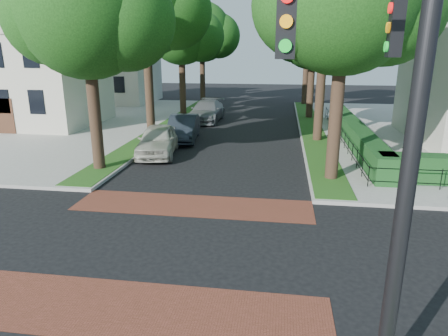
{
  "coord_description": "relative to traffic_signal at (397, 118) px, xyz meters",
  "views": [
    {
      "loc": [
        3.19,
        -10.6,
        5.68
      ],
      "look_at": [
        1.22,
        3.0,
        1.6
      ],
      "focal_mm": 32.0,
      "sensor_mm": 36.0,
      "label": 1
    }
  ],
  "objects": [
    {
      "name": "ground",
      "position": [
        -4.89,
        4.41,
        -4.71
      ],
      "size": [
        120.0,
        120.0,
        0.0
      ],
      "primitive_type": "plane",
      "color": "black",
      "rests_on": "ground"
    },
    {
      "name": "sidewalk_nw",
      "position": [
        -24.39,
        23.41,
        -4.63
      ],
      "size": [
        30.0,
        30.0,
        0.15
      ],
      "primitive_type": "cube",
      "color": "gray",
      "rests_on": "ground"
    },
    {
      "name": "crosswalk_far",
      "position": [
        -4.89,
        7.61,
        -4.7
      ],
      "size": [
        9.0,
        2.2,
        0.01
      ],
      "primitive_type": "cube",
      "color": "brown",
      "rests_on": "ground"
    },
    {
      "name": "crosswalk_near",
      "position": [
        -4.89,
        1.21,
        -4.7
      ],
      "size": [
        9.0,
        2.2,
        0.01
      ],
      "primitive_type": "cube",
      "color": "brown",
      "rests_on": "ground"
    },
    {
      "name": "grass_strip_ne",
      "position": [
        0.51,
        23.51,
        -4.55
      ],
      "size": [
        1.6,
        29.8,
        0.02
      ],
      "primitive_type": "cube",
      "color": "#154112",
      "rests_on": "sidewalk_ne"
    },
    {
      "name": "grass_strip_nw",
      "position": [
        -10.29,
        23.51,
        -4.55
      ],
      "size": [
        1.6,
        29.8,
        0.02
      ],
      "primitive_type": "cube",
      "color": "#154112",
      "rests_on": "sidewalk_nw"
    },
    {
      "name": "tree_right_mid",
      "position": [
        0.72,
        19.66,
        3.28
      ],
      "size": [
        8.25,
        7.09,
        11.22
      ],
      "color": "black",
      "rests_on": "sidewalk_ne"
    },
    {
      "name": "tree_right_far",
      "position": [
        0.71,
        28.64,
        2.2
      ],
      "size": [
        7.25,
        6.23,
        9.74
      ],
      "color": "black",
      "rests_on": "sidewalk_ne"
    },
    {
      "name": "tree_right_back",
      "position": [
        0.72,
        37.64,
        2.56
      ],
      "size": [
        7.5,
        6.45,
        10.2
      ],
      "color": "black",
      "rests_on": "sidewalk_ne"
    },
    {
      "name": "tree_left_near",
      "position": [
        -10.28,
        11.64,
        2.56
      ],
      "size": [
        7.5,
        6.45,
        10.2
      ],
      "color": "black",
      "rests_on": "sidewalk_nw"
    },
    {
      "name": "tree_left_mid",
      "position": [
        -10.28,
        19.66,
        3.64
      ],
      "size": [
        8.0,
        6.88,
        11.48
      ],
      "color": "black",
      "rests_on": "sidewalk_nw"
    },
    {
      "name": "tree_left_far",
      "position": [
        -10.29,
        28.63,
        2.41
      ],
      "size": [
        7.0,
        6.02,
        9.86
      ],
      "color": "black",
      "rests_on": "sidewalk_nw"
    },
    {
      "name": "tree_left_back",
      "position": [
        -10.28,
        37.65,
        2.7
      ],
      "size": [
        7.75,
        6.66,
        10.44
      ],
      "color": "black",
      "rests_on": "sidewalk_nw"
    },
    {
      "name": "hedge_main_road",
      "position": [
        2.81,
        19.41,
        -3.96
      ],
      "size": [
        1.0,
        18.0,
        1.2
      ],
      "primitive_type": "cube",
      "color": "#16411B",
      "rests_on": "sidewalk_ne"
    },
    {
      "name": "fence_main_road",
      "position": [
        2.01,
        19.41,
        -4.11
      ],
      "size": [
        0.06,
        18.0,
        0.9
      ],
      "primitive_type": null,
      "color": "black",
      "rests_on": "sidewalk_ne"
    },
    {
      "name": "house_left_near",
      "position": [
        -20.38,
        22.41,
        0.33
      ],
      "size": [
        10.0,
        9.0,
        10.14
      ],
      "color": "beige",
      "rests_on": "sidewalk_nw"
    },
    {
      "name": "house_left_far",
      "position": [
        -20.38,
        36.41,
        0.33
      ],
      "size": [
        10.0,
        9.0,
        10.14
      ],
      "color": "beige",
      "rests_on": "sidewalk_nw"
    },
    {
      "name": "traffic_signal",
      "position": [
        0.0,
        0.0,
        0.0
      ],
      "size": [
        2.17,
        2.0,
        8.0
      ],
      "color": "black",
      "rests_on": "sidewalk_se"
    },
    {
      "name": "parked_car_front",
      "position": [
        -8.49,
        14.83,
        -3.87
      ],
      "size": [
        2.68,
        5.16,
        1.68
      ],
      "primitive_type": "imported",
      "rotation": [
        0.0,
        0.0,
        0.15
      ],
      "color": "beige",
      "rests_on": "ground"
    },
    {
      "name": "parked_car_middle",
      "position": [
        -7.98,
        18.68,
        -3.89
      ],
      "size": [
        2.24,
        5.11,
        1.63
      ],
      "primitive_type": "imported",
      "rotation": [
        0.0,
        0.0,
        0.11
      ],
      "color": "black",
      "rests_on": "ground"
    },
    {
      "name": "parked_car_rear",
      "position": [
        -7.82,
        26.11,
        -3.87
      ],
      "size": [
        2.48,
        5.82,
        1.67
      ],
      "primitive_type": "imported",
      "rotation": [
        0.0,
        0.0,
        -0.02
      ],
      "color": "slate",
      "rests_on": "ground"
    }
  ]
}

